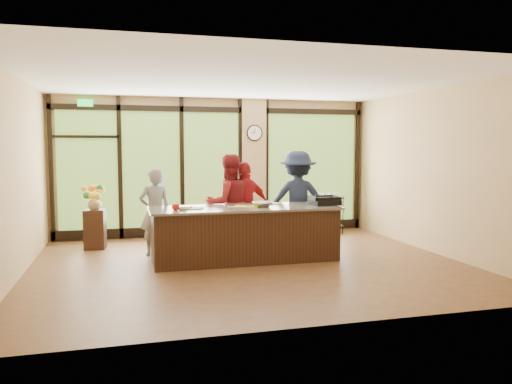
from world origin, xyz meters
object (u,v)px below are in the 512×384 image
cook_left (155,212)px  cook_right (298,200)px  flower_stand (95,229)px  roasting_pan (325,202)px  island_base (245,235)px  bar_cart (327,209)px

cook_left → cook_right: 2.69m
flower_stand → cook_right: bearing=-6.4°
flower_stand → roasting_pan: bearing=-16.8°
cook_left → flower_stand: (-1.08, 0.88, -0.41)m
roasting_pan → island_base: bearing=170.5°
cook_right → bar_cart: (1.21, 1.39, -0.39)m
island_base → bar_cart: 3.27m
flower_stand → bar_cart: size_ratio=0.83×
roasting_pan → flower_stand: (-3.96, 1.74, -0.59)m
cook_right → roasting_pan: (0.20, -0.85, 0.03)m
cook_left → bar_cart: size_ratio=1.73×
island_base → roasting_pan: (1.43, -0.07, 0.52)m
cook_right → bar_cart: 1.88m
cook_right → flower_stand: 3.91m
cook_right → roasting_pan: size_ratio=3.83×
cook_right → roasting_pan: cook_right is taller
island_base → roasting_pan: size_ratio=6.38×
island_base → flower_stand: size_ratio=4.12×
cook_left → flower_stand: 1.45m
bar_cart → island_base: bearing=-137.2°
island_base → bar_cart: (2.45, 2.17, 0.10)m
cook_left → bar_cart: bearing=-167.2°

